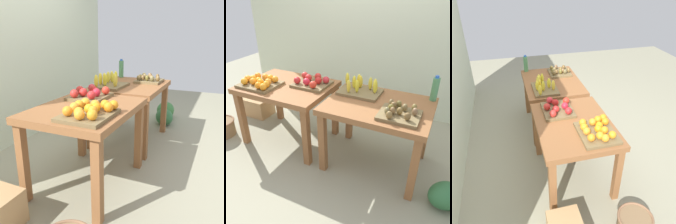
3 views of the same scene
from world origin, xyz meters
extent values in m
plane|color=gray|center=(0.00, 0.00, 0.00)|extent=(8.00, 8.00, 0.00)
cube|color=beige|center=(0.00, 1.35, 1.50)|extent=(4.40, 0.12, 3.00)
cube|color=brown|center=(-0.56, 0.00, 0.72)|extent=(1.04, 0.80, 0.06)
cube|color=brown|center=(-1.02, -0.34, 0.34)|extent=(0.07, 0.07, 0.69)
cube|color=brown|center=(-0.10, -0.34, 0.34)|extent=(0.07, 0.07, 0.69)
cube|color=brown|center=(-1.02, 0.34, 0.34)|extent=(0.07, 0.07, 0.69)
cube|color=brown|center=(-0.10, 0.34, 0.34)|extent=(0.07, 0.07, 0.69)
cube|color=brown|center=(0.56, 0.00, 0.72)|extent=(1.04, 0.80, 0.06)
cube|color=brown|center=(0.10, -0.34, 0.34)|extent=(0.07, 0.07, 0.69)
cube|color=brown|center=(1.02, -0.34, 0.34)|extent=(0.07, 0.07, 0.69)
cube|color=brown|center=(0.10, 0.34, 0.34)|extent=(0.07, 0.07, 0.69)
cube|color=brown|center=(1.02, 0.34, 0.34)|extent=(0.07, 0.07, 0.69)
cube|color=brown|center=(-0.81, -0.16, 0.76)|extent=(0.44, 0.36, 0.03)
sphere|color=orange|center=(-0.67, -0.06, 0.81)|extent=(0.10, 0.10, 0.08)
sphere|color=orange|center=(-0.64, -0.30, 0.81)|extent=(0.09, 0.09, 0.08)
sphere|color=orange|center=(-0.86, -0.23, 0.81)|extent=(0.11, 0.11, 0.08)
sphere|color=orange|center=(-0.66, -0.23, 0.81)|extent=(0.11, 0.11, 0.08)
sphere|color=orange|center=(-0.83, -0.05, 0.81)|extent=(0.08, 0.08, 0.08)
sphere|color=orange|center=(-0.69, -0.16, 0.81)|extent=(0.09, 0.09, 0.08)
sphere|color=orange|center=(-0.94, -0.06, 0.81)|extent=(0.10, 0.10, 0.08)
sphere|color=orange|center=(-0.76, -0.20, 0.81)|extent=(0.09, 0.09, 0.08)
sphere|color=orange|center=(-0.97, -0.18, 0.81)|extent=(0.10, 0.10, 0.08)
sphere|color=orange|center=(-0.82, -0.17, 0.81)|extent=(0.10, 0.10, 0.08)
sphere|color=orange|center=(-0.72, -0.29, 0.81)|extent=(0.11, 0.11, 0.08)
sphere|color=orange|center=(-0.75, -0.05, 0.81)|extent=(0.08, 0.08, 0.08)
sphere|color=orange|center=(-0.92, -0.15, 0.81)|extent=(0.08, 0.08, 0.08)
sphere|color=orange|center=(-0.94, -0.27, 0.81)|extent=(0.10, 0.10, 0.08)
cube|color=brown|center=(-0.28, 0.11, 0.76)|extent=(0.40, 0.34, 0.03)
sphere|color=red|center=(-0.13, 0.17, 0.82)|extent=(0.11, 0.11, 0.08)
sphere|color=red|center=(-0.35, 0.15, 0.82)|extent=(0.09, 0.09, 0.08)
sphere|color=red|center=(-0.20, 0.12, 0.82)|extent=(0.09, 0.09, 0.08)
sphere|color=red|center=(-0.42, 0.02, 0.82)|extent=(0.10, 0.10, 0.08)
sphere|color=red|center=(-0.43, 0.20, 0.82)|extent=(0.09, 0.09, 0.08)
sphere|color=red|center=(-0.30, 0.03, 0.82)|extent=(0.11, 0.11, 0.08)
sphere|color=red|center=(-0.27, 0.23, 0.82)|extent=(0.11, 0.11, 0.08)
sphere|color=red|center=(-0.19, -0.01, 0.82)|extent=(0.10, 0.10, 0.08)
cube|color=brown|center=(0.30, 0.15, 0.76)|extent=(0.44, 0.32, 0.03)
ellipsoid|color=yellow|center=(0.38, 0.23, 0.85)|extent=(0.04, 0.05, 0.14)
ellipsoid|color=yellow|center=(0.28, 0.10, 0.85)|extent=(0.04, 0.05, 0.14)
ellipsoid|color=yellow|center=(0.10, 0.25, 0.85)|extent=(0.04, 0.05, 0.14)
ellipsoid|color=yellow|center=(0.46, 0.16, 0.85)|extent=(0.07, 0.07, 0.14)
ellipsoid|color=yellow|center=(0.24, 0.26, 0.85)|extent=(0.06, 0.06, 0.14)
ellipsoid|color=yellow|center=(0.27, 0.22, 0.85)|extent=(0.05, 0.05, 0.14)
ellipsoid|color=yellow|center=(0.44, 0.21, 0.85)|extent=(0.06, 0.07, 0.14)
ellipsoid|color=yellow|center=(0.21, 0.19, 0.85)|extent=(0.06, 0.07, 0.14)
ellipsoid|color=yellow|center=(0.20, 0.05, 0.85)|extent=(0.06, 0.06, 0.14)
cube|color=brown|center=(0.80, -0.17, 0.76)|extent=(0.36, 0.32, 0.03)
ellipsoid|color=brown|center=(0.92, -0.14, 0.81)|extent=(0.07, 0.07, 0.07)
ellipsoid|color=brown|center=(0.75, -0.21, 0.81)|extent=(0.05, 0.06, 0.07)
ellipsoid|color=brown|center=(0.73, -0.11, 0.81)|extent=(0.07, 0.06, 0.07)
ellipsoid|color=brown|center=(0.83, -0.10, 0.81)|extent=(0.06, 0.06, 0.07)
ellipsoid|color=brown|center=(0.72, -0.17, 0.81)|extent=(0.06, 0.05, 0.07)
ellipsoid|color=brown|center=(0.80, -0.19, 0.81)|extent=(0.07, 0.07, 0.07)
ellipsoid|color=brown|center=(0.74, -0.30, 0.81)|extent=(0.06, 0.05, 0.07)
ellipsoid|color=brown|center=(0.77, -0.06, 0.81)|extent=(0.07, 0.07, 0.07)
ellipsoid|color=brown|center=(0.70, -0.24, 0.81)|extent=(0.07, 0.07, 0.07)
ellipsoid|color=brown|center=(0.69, -0.06, 0.81)|extent=(0.05, 0.06, 0.07)
ellipsoid|color=brown|center=(0.89, -0.26, 0.81)|extent=(0.06, 0.05, 0.07)
ellipsoid|color=brown|center=(0.91, -0.07, 0.81)|extent=(0.05, 0.06, 0.07)
cylinder|color=#4C8C59|center=(1.03, 0.32, 0.87)|extent=(0.07, 0.07, 0.24)
cylinder|color=blue|center=(1.03, 0.32, 1.00)|extent=(0.04, 0.04, 0.02)
ellipsoid|color=#2F673A|center=(1.33, -0.29, 0.13)|extent=(0.41, 0.39, 0.25)
cube|color=tan|center=(-1.40, 0.30, 0.14)|extent=(0.40, 0.30, 0.27)
camera|label=1|loc=(-2.42, -1.08, 1.35)|focal=40.85mm
camera|label=2|loc=(1.13, -2.08, 1.81)|focal=38.41mm
camera|label=3|loc=(-2.60, 0.63, 2.19)|focal=38.47mm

